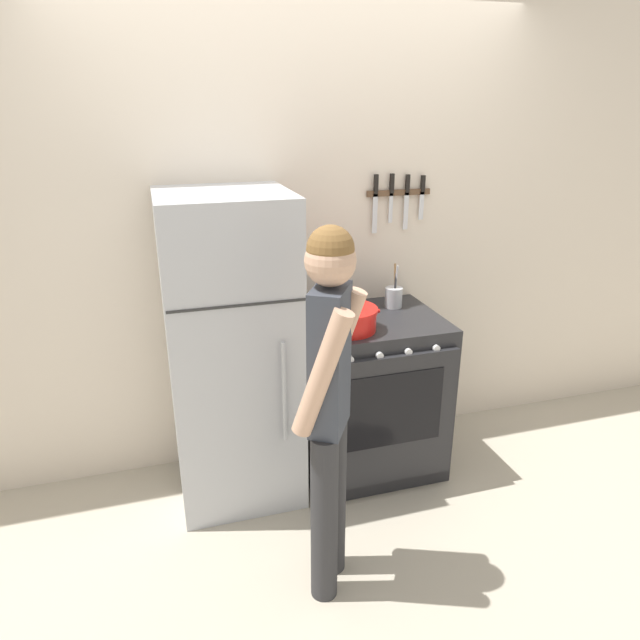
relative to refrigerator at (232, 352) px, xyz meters
The scene contains 9 objects.
ground_plane 0.98m from the refrigerator, 34.46° to the left, with size 14.00×14.00×0.00m, color #B2A893.
wall_back 0.74m from the refrigerator, 36.96° to the left, with size 10.00×0.06×2.55m.
refrigerator is the anchor object (origin of this frame).
stove_range 0.83m from the refrigerator, ahead, with size 0.77×0.67×0.91m.
dutch_oven_pot 0.62m from the refrigerator, 12.53° to the right, with size 0.34×0.30×0.15m.
tea_kettle 0.63m from the refrigerator, 11.67° to the left, with size 0.20×0.16×0.23m.
utensil_jar 0.97m from the refrigerator, ahead, with size 0.10×0.10×0.25m.
person 0.85m from the refrigerator, 71.32° to the right, with size 0.37×0.40×1.60m.
wall_knife_strip 1.28m from the refrigerator, 16.13° to the left, with size 0.38×0.03×0.33m.
Camera 1 is at (-0.79, -2.99, 2.00)m, focal length 32.00 mm.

